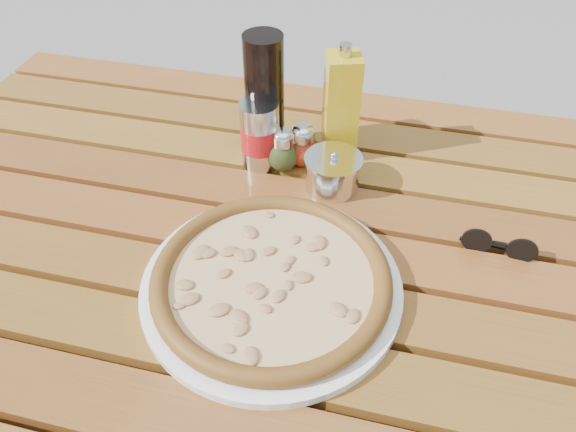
% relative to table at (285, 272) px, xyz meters
% --- Properties ---
extents(table, '(1.40, 0.90, 0.75)m').
position_rel_table_xyz_m(table, '(0.00, 0.00, 0.00)').
color(table, '#3B1D0D').
rests_on(table, ground).
extents(plate, '(0.41, 0.41, 0.01)m').
position_rel_table_xyz_m(plate, '(0.01, -0.10, 0.08)').
color(plate, white).
rests_on(plate, table).
extents(pizza, '(0.35, 0.35, 0.03)m').
position_rel_table_xyz_m(pizza, '(0.01, -0.10, 0.10)').
color(pizza, '#FEE7B6').
rests_on(pizza, plate).
extents(pepper_shaker, '(0.07, 0.07, 0.08)m').
position_rel_table_xyz_m(pepper_shaker, '(-0.01, 0.19, 0.11)').
color(pepper_shaker, '#A52712').
rests_on(pepper_shaker, table).
extents(oregano_shaker, '(0.07, 0.07, 0.08)m').
position_rel_table_xyz_m(oregano_shaker, '(-0.04, 0.17, 0.11)').
color(oregano_shaker, '#38431B').
rests_on(oregano_shaker, table).
extents(dark_bottle, '(0.07, 0.07, 0.22)m').
position_rel_table_xyz_m(dark_bottle, '(-0.09, 0.21, 0.19)').
color(dark_bottle, black).
rests_on(dark_bottle, table).
extents(soda_can, '(0.08, 0.08, 0.12)m').
position_rel_table_xyz_m(soda_can, '(-0.09, 0.18, 0.13)').
color(soda_can, silver).
rests_on(soda_can, table).
extents(olive_oil_cruet, '(0.07, 0.07, 0.21)m').
position_rel_table_xyz_m(olive_oil_cruet, '(0.04, 0.23, 0.17)').
color(olive_oil_cruet, gold).
rests_on(olive_oil_cruet, table).
extents(parmesan_tin, '(0.13, 0.13, 0.07)m').
position_rel_table_xyz_m(parmesan_tin, '(0.05, 0.14, 0.11)').
color(parmesan_tin, silver).
rests_on(parmesan_tin, table).
extents(sunglasses, '(0.11, 0.03, 0.04)m').
position_rel_table_xyz_m(sunglasses, '(0.31, 0.05, 0.09)').
color(sunglasses, black).
rests_on(sunglasses, table).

